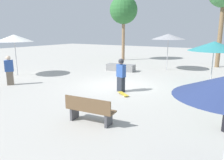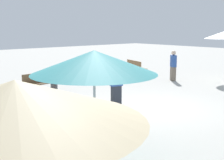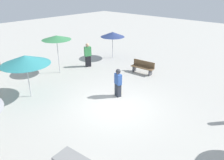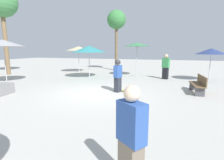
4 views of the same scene
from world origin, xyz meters
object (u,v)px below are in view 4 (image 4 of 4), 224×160
Objects in this scene: bench_far at (198,84)px; shade_umbrella_tan at (79,49)px; shade_umbrella_teal at (89,49)px; shade_umbrella_green at (137,45)px; palm_tree_center_left at (2,3)px; palm_tree_far_back at (116,21)px; skater_main at (118,75)px; bystander_watching at (166,67)px; bystander_far at (131,138)px; skateboard at (129,90)px; shade_umbrella_navy at (211,51)px; shade_umbrella_grey at (3,43)px.

bench_far is 10.75m from shade_umbrella_tan.
shade_umbrella_teal is at bearing 64.48° from bench_far.
shade_umbrella_green is 0.37× the size of palm_tree_center_left.
palm_tree_center_left is at bearing -53.43° from palm_tree_far_back.
bystander_watching is (-4.72, 2.07, 0.02)m from skater_main.
shade_umbrella_green is 1.65× the size of bystander_far.
bystander_far reaches higher than skateboard.
bystander_watching reaches higher than skater_main.
bench_far is 0.24× the size of palm_tree_center_left.
palm_tree_center_left is at bearing 91.48° from skater_main.
palm_tree_center_left is at bearing -85.97° from shade_umbrella_teal.
shade_umbrella_teal reaches higher than shade_umbrella_navy.
shade_umbrella_green is 5.56m from shade_umbrella_tan.
shade_umbrella_tan is 1.34× the size of bystander_watching.
shade_umbrella_teal is 8.15m from shade_umbrella_navy.
skateboard is 0.30× the size of shade_umbrella_teal.
bench_far is (-0.59, 3.23, 0.37)m from skateboard.
bystander_far is (10.49, -2.91, -1.16)m from shade_umbrella_navy.
bystander_watching is at bearing 17.85° from bench_far.
bench_far is at bearing 39.92° from palm_tree_far_back.
shade_umbrella_grey is 10.47m from bystander_watching.
shade_umbrella_green is 11.27m from bystander_far.
bench_far is at bearing 69.88° from shade_umbrella_teal.
shade_umbrella_grey is 0.38× the size of palm_tree_center_left.
shade_umbrella_teal reaches higher than skateboard.
palm_tree_center_left reaches higher than shade_umbrella_green.
shade_umbrella_tan is (-5.80, -6.02, 2.09)m from skateboard.
shade_umbrella_grey is at bearing -174.85° from bystander_far.
palm_tree_center_left reaches higher than shade_umbrella_navy.
shade_umbrella_teal is (-2.53, -6.91, 1.66)m from bench_far.
shade_umbrella_tan is (-2.68, -2.34, 0.06)m from shade_umbrella_teal.
bench_far reaches higher than skateboard.
shade_umbrella_green is 8.81m from shade_umbrella_grey.
shade_umbrella_green reaches higher than bystander_far.
shade_umbrella_green reaches higher than shade_umbrella_navy.
shade_umbrella_teal is 1.44× the size of bystander_watching.
shade_umbrella_grey is (3.56, -3.89, 0.35)m from shade_umbrella_teal.
shade_umbrella_grey reaches higher than shade_umbrella_teal.
palm_tree_far_back is at bearing 175.07° from shade_umbrella_teal.
shade_umbrella_navy is (-3.82, 1.14, 1.52)m from bench_far.
bench_far is 6.91m from bystander_far.
shade_umbrella_tan reaches higher than bystander_far.
skater_main reaches higher than bystander_far.
shade_umbrella_navy is 2.95m from bystander_watching.
shade_umbrella_grey is (1.03, -10.80, 2.01)m from bench_far.
shade_umbrella_grey is at bearing -67.91° from shade_umbrella_navy.
shade_umbrella_teal is at bearing 94.03° from palm_tree_center_left.
shade_umbrella_grey is (0.07, -7.11, 1.58)m from skater_main.
shade_umbrella_green is 0.44× the size of palm_tree_far_back.
palm_tree_center_left is 9.61m from palm_tree_far_back.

